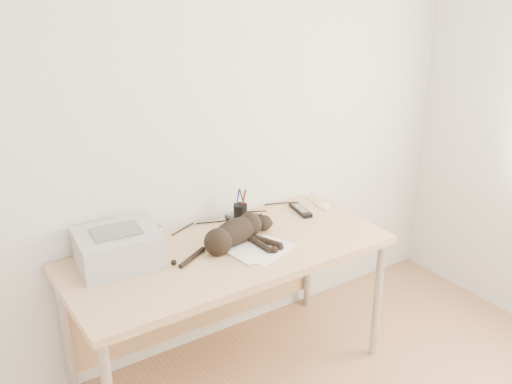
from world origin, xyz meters
TOP-DOWN VIEW (x-y plane):
  - wall_back at (0.00, 1.75)m, footprint 3.50×0.00m
  - desk at (0.00, 1.48)m, footprint 1.60×0.70m
  - printer at (-0.50, 1.56)m, footprint 0.39×0.34m
  - papers at (0.13, 1.30)m, footprint 0.34×0.27m
  - cat at (0.04, 1.42)m, footprint 0.61×0.30m
  - mug at (-0.27, 1.66)m, footprint 0.13×0.13m
  - pen_cup at (0.22, 1.63)m, footprint 0.07×0.07m
  - remote_grey at (0.23, 1.64)m, footprint 0.12×0.20m
  - remote_black at (0.57, 1.56)m, footprint 0.09×0.20m
  - mouse at (0.72, 1.54)m, footprint 0.09×0.12m
  - cable_tangle at (0.00, 1.70)m, footprint 1.36×0.07m

SIDE VIEW (x-z plane):
  - desk at x=0.00m, z-range 0.24..0.98m
  - papers at x=0.13m, z-range 0.74..0.75m
  - cable_tangle at x=0.00m, z-range 0.74..0.75m
  - remote_grey at x=0.23m, z-range 0.74..0.76m
  - remote_black at x=0.57m, z-range 0.74..0.76m
  - mouse at x=0.72m, z-range 0.74..0.78m
  - mug at x=-0.27m, z-range 0.74..0.82m
  - pen_cup at x=0.22m, z-range 0.70..0.89m
  - cat at x=0.04m, z-range 0.73..0.87m
  - printer at x=-0.50m, z-range 0.74..0.91m
  - wall_back at x=0.00m, z-range -0.45..3.05m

